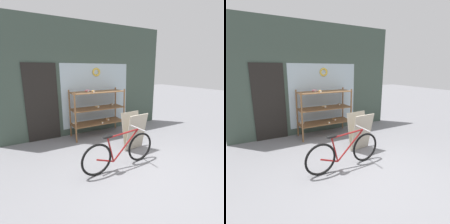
# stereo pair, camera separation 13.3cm
# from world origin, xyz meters

# --- Properties ---
(ground_plane) EXTENTS (30.00, 30.00, 0.00)m
(ground_plane) POSITION_xyz_m (0.00, 0.00, 0.00)
(ground_plane) COLOR gray
(storefront_facade) EXTENTS (5.07, 0.13, 3.26)m
(storefront_facade) POSITION_xyz_m (-0.04, 2.70, 1.59)
(storefront_facade) COLOR #3D4C42
(storefront_facade) RESTS_ON ground_plane
(display_case) EXTENTS (1.55, 0.57, 1.38)m
(display_case) POSITION_xyz_m (0.06, 2.28, 0.82)
(display_case) COLOR brown
(display_case) RESTS_ON ground_plane
(bicycle) EXTENTS (1.67, 0.46, 0.76)m
(bicycle) POSITION_xyz_m (-0.30, 0.40, 0.34)
(bicycle) COLOR black
(bicycle) RESTS_ON ground_plane
(sandwich_board) EXTENTS (0.57, 0.43, 0.91)m
(sandwich_board) POSITION_xyz_m (0.44, 0.98, 0.46)
(sandwich_board) COLOR #B2A893
(sandwich_board) RESTS_ON ground_plane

